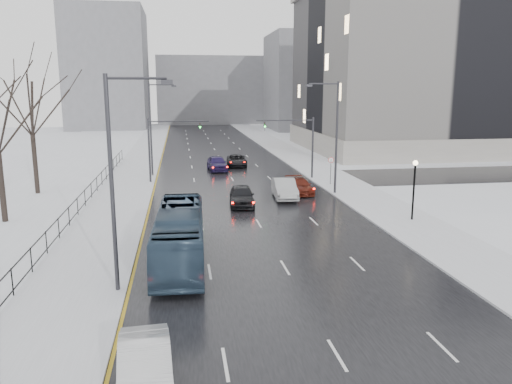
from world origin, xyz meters
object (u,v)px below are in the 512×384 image
tree_park_d (6,223)px  mast_signal_right (303,140)px  sedan_right_near (284,189)px  sedan_right_far (299,186)px  tree_park_e (38,194)px  streetlight_l_near (116,174)px  lamppost_r_mid (414,181)px  bus (180,236)px  sedan_right_cross (237,161)px  mast_signal_left (160,143)px  streetlight_l_far (153,125)px  no_uturn_sign (331,163)px  streetlight_r_mid (334,132)px  sedan_center_near (242,196)px  sedan_center_far (217,163)px  sedan_left_near (145,368)px

tree_park_d → mast_signal_right: mast_signal_right is taller
sedan_right_near → sedan_right_far: bearing=50.4°
tree_park_e → sedan_right_far: (23.50, -3.21, 0.71)m
tree_park_e → sedan_right_far: tree_park_e is taller
sedan_right_near → mast_signal_right: bearing=71.0°
streetlight_l_near → lamppost_r_mid: 21.78m
bus → sedan_right_cross: size_ratio=2.12×
mast_signal_left → bus: size_ratio=0.61×
tree_park_e → streetlight_l_far: 14.01m
tree_park_e → no_uturn_sign: tree_park_e is taller
tree_park_d → streetlight_r_mid: 27.24m
streetlight_l_far → sedan_right_far: streetlight_l_far is taller
streetlight_r_mid → mast_signal_right: size_ratio=1.54×
no_uturn_sign → bus: bus is taller
sedan_center_near → sedan_right_cross: sedan_center_near is taller
tree_park_d → mast_signal_right: (25.13, 14.00, 4.11)m
mast_signal_right → sedan_right_far: (-2.03, -7.21, -3.39)m
lamppost_r_mid → streetlight_l_near: bearing=-152.4°
sedan_center_near → sedan_right_cross: 21.26m
lamppost_r_mid → bus: (-16.49, -6.23, -1.42)m
sedan_center_near → streetlight_r_mid: bearing=25.3°
mast_signal_right → sedan_center_far: size_ratio=1.28×
streetlight_l_far → sedan_center_near: (7.67, -15.30, -4.75)m
tree_park_d → sedan_center_far: bearing=51.4°
sedan_right_cross → tree_park_d: bearing=-125.8°
sedan_left_near → sedan_right_far: size_ratio=1.01×
tree_park_d → sedan_right_cross: (19.29, 23.87, 0.74)m
streetlight_l_far → sedan_right_far: (13.47, -11.21, -4.90)m
streetlight_l_near → sedan_right_cross: 39.38m
sedan_left_near → sedan_right_near: bearing=65.1°
streetlight_l_far → sedan_center_far: size_ratio=1.98×
sedan_center_far → tree_park_e: bearing=-151.4°
sedan_right_near → sedan_right_far: (1.80, 1.90, -0.18)m
mast_signal_left → sedan_right_near: 14.51m
streetlight_l_far → sedan_left_near: streetlight_l_far is taller
sedan_left_near → sedan_right_near: size_ratio=0.90×
streetlight_l_near → sedan_right_cross: (9.66, 37.87, -4.88)m
sedan_right_cross → sedan_right_near: bearing=-80.8°
mast_signal_right → sedan_right_far: size_ratio=1.40×
sedan_right_far → mast_signal_right: bearing=72.2°
lamppost_r_mid → no_uturn_sign: lamppost_r_mid is taller
streetlight_r_mid → mast_signal_left: (-15.49, 8.00, -1.51)m
streetlight_l_far → sedan_right_near: bearing=-48.3°
streetlight_l_far → sedan_right_near: size_ratio=1.93×
streetlight_l_far → sedan_center_near: streetlight_l_far is taller
streetlight_l_far → no_uturn_sign: 19.41m
sedan_left_near → sedan_right_far: sedan_left_near is taller
sedan_right_far → sedan_center_far: sedan_center_far is taller
streetlight_l_far → no_uturn_sign: size_ratio=3.70×
mast_signal_right → mast_signal_left: bearing=180.0°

